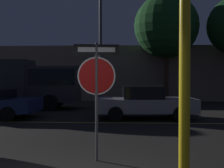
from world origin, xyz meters
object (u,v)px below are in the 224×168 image
(yellow_pole_right, at_px, (185,90))
(tree_1, at_px, (166,26))
(delivery_truck, at_px, (17,82))
(street_lamp, at_px, (100,6))
(stop_sign, at_px, (97,77))
(passing_car_2, at_px, (145,102))

(yellow_pole_right, xyz_separation_m, tree_1, (1.74, 16.71, 3.59))
(delivery_truck, relative_size, tree_1, 0.97)
(street_lamp, bearing_deg, stop_sign, -85.35)
(street_lamp, relative_size, tree_1, 1.06)
(stop_sign, height_order, yellow_pole_right, yellow_pole_right)
(stop_sign, distance_m, tree_1, 15.56)
(passing_car_2, bearing_deg, tree_1, 163.93)
(stop_sign, xyz_separation_m, tree_1, (3.23, 14.83, 3.40))
(stop_sign, distance_m, delivery_truck, 11.60)
(yellow_pole_right, relative_size, street_lamp, 0.40)
(passing_car_2, relative_size, street_lamp, 0.55)
(passing_car_2, xyz_separation_m, delivery_truck, (-6.79, 3.60, 0.80))
(stop_sign, bearing_deg, tree_1, 68.83)
(passing_car_2, bearing_deg, delivery_truck, -121.11)
(stop_sign, relative_size, passing_car_2, 0.58)
(stop_sign, relative_size, yellow_pole_right, 0.79)
(tree_1, bearing_deg, yellow_pole_right, -95.93)
(stop_sign, xyz_separation_m, delivery_truck, (-5.43, 10.24, -0.28))
(passing_car_2, height_order, street_lamp, street_lamp)
(stop_sign, bearing_deg, yellow_pole_right, -60.28)
(yellow_pole_right, bearing_deg, delivery_truck, 119.76)
(passing_car_2, bearing_deg, stop_sign, -14.74)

